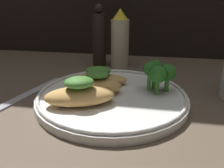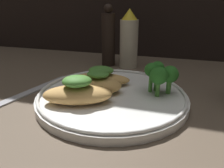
% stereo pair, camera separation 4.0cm
% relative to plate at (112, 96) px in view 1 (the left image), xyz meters
% --- Properties ---
extents(ground_plane, '(1.80, 1.80, 0.01)m').
position_rel_plate_xyz_m(ground_plane, '(0.00, 0.00, -0.01)').
color(ground_plane, brown).
extents(plate, '(0.28, 0.28, 0.02)m').
position_rel_plate_xyz_m(plate, '(0.00, 0.00, 0.00)').
color(plate, white).
rests_on(plate, ground_plane).
extents(grilled_meat_front, '(0.13, 0.09, 0.05)m').
position_rel_plate_xyz_m(grilled_meat_front, '(-0.05, -0.05, 0.02)').
color(grilled_meat_front, tan).
rests_on(grilled_meat_front, plate).
extents(grilled_meat_middle, '(0.10, 0.07, 0.04)m').
position_rel_plate_xyz_m(grilled_meat_middle, '(-0.03, 0.00, 0.02)').
color(grilled_meat_middle, tan).
rests_on(grilled_meat_middle, plate).
extents(grilled_meat_back, '(0.12, 0.06, 0.04)m').
position_rel_plate_xyz_m(grilled_meat_back, '(-0.04, 0.04, 0.02)').
color(grilled_meat_back, tan).
rests_on(grilled_meat_back, plate).
extents(broccoli_bunch, '(0.06, 0.05, 0.06)m').
position_rel_plate_xyz_m(broccoli_bunch, '(0.08, 0.03, 0.04)').
color(broccoli_bunch, '#4C8E38').
rests_on(broccoli_bunch, plate).
extents(sauce_bottle, '(0.05, 0.05, 0.16)m').
position_rel_plate_xyz_m(sauce_bottle, '(-0.02, 0.23, 0.07)').
color(sauce_bottle, beige).
rests_on(sauce_bottle, ground_plane).
extents(pepper_grinder, '(0.04, 0.04, 0.17)m').
position_rel_plate_xyz_m(pepper_grinder, '(-0.08, 0.23, 0.07)').
color(pepper_grinder, black).
rests_on(pepper_grinder, ground_plane).
extents(fork, '(0.06, 0.19, 0.01)m').
position_rel_plate_xyz_m(fork, '(-0.17, 0.00, -0.01)').
color(fork, '#B2B2B7').
rests_on(fork, ground_plane).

